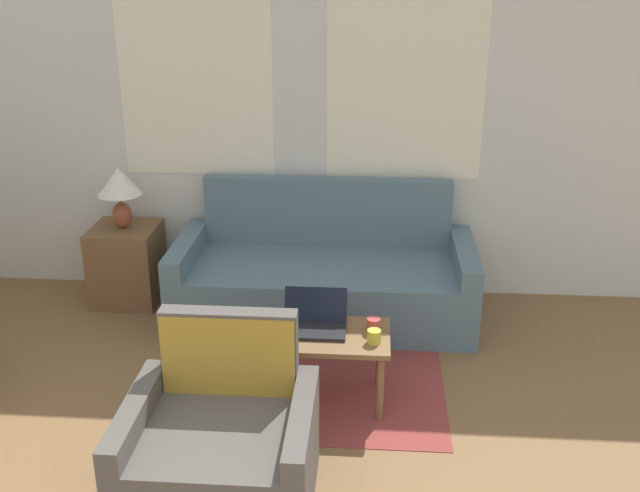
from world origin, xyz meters
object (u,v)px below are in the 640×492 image
cup_yellow (271,317)px  table_lamp (119,187)px  coffee_table (315,343)px  armchair (222,449)px  laptop (315,321)px  couch (324,279)px  cup_navy (374,325)px  cup_white (374,336)px

cup_yellow → table_lamp: bearing=137.1°
table_lamp → coffee_table: 2.01m
armchair → table_lamp: table_lamp is taller
armchair → laptop: size_ratio=2.41×
couch → cup_yellow: couch is taller
coffee_table → cup_navy: 0.34m
coffee_table → cup_yellow: bearing=159.4°
couch → coffee_table: size_ratio=2.47×
coffee_table → laptop: laptop is taller
couch → laptop: couch is taller
couch → cup_navy: couch is taller
cup_white → laptop: bearing=158.2°
armchair → cup_white: bearing=48.2°
laptop → cup_white: laptop is taller
armchair → cup_yellow: bearing=84.0°
couch → cup_yellow: 1.07m
couch → coffee_table: bearing=-88.7°
couch → table_lamp: table_lamp is taller
cup_white → armchair: bearing=-131.8°
cup_navy → cup_yellow: (-0.59, 0.06, -0.00)m
cup_white → table_lamp: bearing=144.0°
laptop → cup_yellow: laptop is taller
table_lamp → laptop: (1.49, -1.19, -0.40)m
cup_white → couch: bearing=106.4°
couch → table_lamp: 1.60m
armchair → table_lamp: bearing=118.1°
table_lamp → cup_navy: table_lamp is taller
table_lamp → laptop: 1.95m
cup_navy → table_lamp: bearing=146.7°
cup_navy → cup_yellow: 0.60m
laptop → armchair: bearing=-111.6°
cup_navy → cup_yellow: cup_navy is taller
coffee_table → cup_white: 0.35m
couch → coffee_table: (0.03, -1.12, 0.10)m
couch → armchair: bearing=-99.8°
couch → cup_white: size_ratio=26.95×
cup_yellow → armchair: bearing=-96.0°
couch → laptop: bearing=-89.0°
cup_navy → armchair: bearing=-127.4°
armchair → cup_navy: size_ratio=10.62×
cup_navy → laptop: bearing=178.8°
cup_navy → cup_yellow: size_ratio=0.83×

